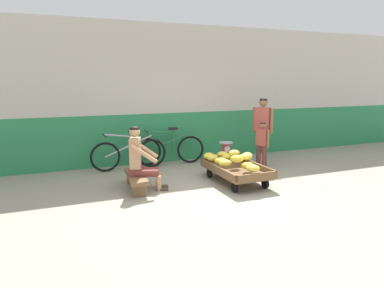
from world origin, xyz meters
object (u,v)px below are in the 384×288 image
(vendor_seated, at_px, (140,158))
(customer_adult, at_px, (263,124))
(low_bench, at_px, (136,179))
(weighing_scale, at_px, (226,149))
(bicycle_near_left, at_px, (129,154))
(banana_cart, at_px, (236,170))
(plastic_crate, at_px, (226,162))
(customer_child, at_px, (262,141))
(bicycle_far_left, at_px, (169,149))
(shopping_bag, at_px, (236,168))

(vendor_seated, relative_size, customer_adult, 0.75)
(low_bench, height_order, weighing_scale, weighing_scale)
(low_bench, bearing_deg, bicycle_near_left, 83.24)
(banana_cart, xyz_separation_m, plastic_crate, (0.29, 1.00, -0.09))
(customer_child, bearing_deg, bicycle_near_left, 157.46)
(plastic_crate, bearing_deg, banana_cart, -106.41)
(plastic_crate, distance_m, customer_adult, 1.20)
(vendor_seated, bearing_deg, banana_cart, -8.23)
(vendor_seated, xyz_separation_m, bicycle_near_left, (0.09, 1.46, -0.21))
(bicycle_near_left, xyz_separation_m, customer_adult, (2.87, -0.76, 0.60))
(bicycle_near_left, bearing_deg, vendor_seated, -93.39)
(weighing_scale, height_order, customer_adult, customer_adult)
(plastic_crate, bearing_deg, weighing_scale, -90.00)
(plastic_crate, distance_m, bicycle_far_left, 1.36)
(banana_cart, relative_size, weighing_scale, 4.85)
(vendor_seated, height_order, plastic_crate, vendor_seated)
(low_bench, distance_m, customer_adult, 3.21)
(banana_cart, distance_m, customer_adult, 1.68)
(banana_cart, relative_size, shopping_bag, 6.06)
(vendor_seated, bearing_deg, customer_adult, 13.46)
(banana_cart, xyz_separation_m, vendor_seated, (-1.78, 0.26, 0.33))
(weighing_scale, xyz_separation_m, shopping_bag, (-0.01, -0.47, -0.33))
(customer_child, bearing_deg, shopping_bag, -172.15)
(banana_cart, height_order, customer_adult, customer_adult)
(shopping_bag, bearing_deg, weighing_scale, 89.25)
(plastic_crate, xyz_separation_m, customer_adult, (0.89, -0.03, 0.80))
(plastic_crate, distance_m, bicycle_near_left, 2.12)
(weighing_scale, distance_m, bicycle_far_left, 1.35)
(shopping_bag, bearing_deg, bicycle_near_left, 148.91)
(bicycle_near_left, relative_size, shopping_bag, 6.92)
(vendor_seated, xyz_separation_m, bicycle_far_left, (1.04, 1.60, -0.21))
(bicycle_far_left, bearing_deg, banana_cart, -68.31)
(low_bench, relative_size, customer_child, 1.07)
(low_bench, bearing_deg, plastic_crate, 18.38)
(low_bench, height_order, customer_adult, customer_adult)
(customer_adult, relative_size, customer_child, 1.46)
(vendor_seated, distance_m, bicycle_near_left, 1.48)
(banana_cart, distance_m, bicycle_far_left, 2.00)
(customer_child, bearing_deg, banana_cart, -147.10)
(low_bench, bearing_deg, customer_adult, 12.63)
(banana_cart, relative_size, customer_child, 1.39)
(low_bench, height_order, vendor_seated, vendor_seated)
(bicycle_far_left, xyz_separation_m, shopping_bag, (1.03, -1.33, -0.23))
(customer_child, distance_m, shopping_bag, 0.86)
(banana_cart, distance_m, customer_child, 1.21)
(customer_adult, xyz_separation_m, shopping_bag, (-0.89, -0.44, -0.83))
(banana_cart, height_order, vendor_seated, vendor_seated)
(bicycle_near_left, bearing_deg, bicycle_far_left, 8.03)
(low_bench, xyz_separation_m, plastic_crate, (2.15, 0.72, -0.05))
(low_bench, relative_size, bicycle_near_left, 0.67)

